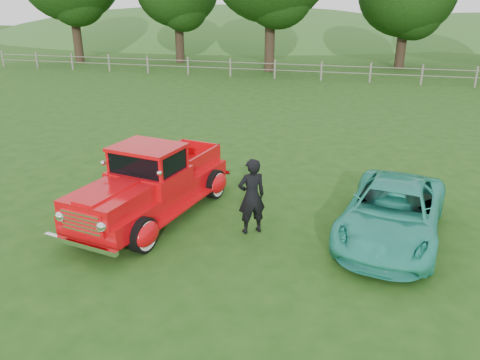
# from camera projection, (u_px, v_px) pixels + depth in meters

# --- Properties ---
(ground) EXTENTS (140.00, 140.00, 0.00)m
(ground) POSITION_uv_depth(u_px,v_px,m) (209.00, 245.00, 9.97)
(ground) COLOR #1E4813
(ground) RESTS_ON ground
(distant_hills) EXTENTS (116.00, 60.00, 18.00)m
(distant_hills) POSITION_uv_depth(u_px,v_px,m) (318.00, 69.00, 66.05)
(distant_hills) COLOR #2B5A21
(distant_hills) RESTS_ON ground
(fence_line) EXTENTS (48.00, 0.12, 1.20)m
(fence_line) POSITION_uv_depth(u_px,v_px,m) (321.00, 71.00, 29.52)
(fence_line) COLOR gray
(fence_line) RESTS_ON ground
(red_pickup) EXTENTS (2.86, 5.21, 1.78)m
(red_pickup) POSITION_uv_depth(u_px,v_px,m) (152.00, 185.00, 11.04)
(red_pickup) COLOR black
(red_pickup) RESTS_ON ground
(teal_sedan) EXTENTS (2.65, 4.54, 1.19)m
(teal_sedan) POSITION_uv_depth(u_px,v_px,m) (392.00, 212.00, 10.10)
(teal_sedan) COLOR teal
(teal_sedan) RESTS_ON ground
(man) EXTENTS (0.76, 0.70, 1.74)m
(man) POSITION_uv_depth(u_px,v_px,m) (252.00, 196.00, 10.22)
(man) COLOR black
(man) RESTS_ON ground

